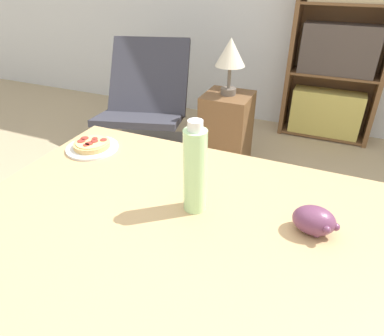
% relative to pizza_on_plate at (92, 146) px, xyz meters
% --- Properties ---
extents(dining_table, '(1.24, 0.95, 0.73)m').
position_rel_pizza_on_plate_xyz_m(dining_table, '(0.48, -0.28, -0.10)').
color(dining_table, tan).
rests_on(dining_table, ground_plane).
extents(pizza_on_plate, '(0.21, 0.21, 0.04)m').
position_rel_pizza_on_plate_xyz_m(pizza_on_plate, '(0.00, 0.00, 0.00)').
color(pizza_on_plate, white).
rests_on(pizza_on_plate, dining_table).
extents(grape_bunch, '(0.13, 0.09, 0.08)m').
position_rel_pizza_on_plate_xyz_m(grape_bunch, '(0.89, -0.17, 0.03)').
color(grape_bunch, '#6B3856').
rests_on(grape_bunch, dining_table).
extents(drink_bottle, '(0.07, 0.07, 0.29)m').
position_rel_pizza_on_plate_xyz_m(drink_bottle, '(0.54, -0.20, 0.12)').
color(drink_bottle, '#B7EAA3').
rests_on(drink_bottle, dining_table).
extents(lounge_chair_near, '(0.80, 0.91, 0.88)m').
position_rel_pizza_on_plate_xyz_m(lounge_chair_near, '(-0.50, 1.24, -0.46)').
color(lounge_chair_near, slate).
rests_on(lounge_chair_near, ground_plane).
extents(bookshelf, '(0.77, 0.27, 1.70)m').
position_rel_pizza_on_plate_xyz_m(bookshelf, '(0.83, 2.18, 0.05)').
color(bookshelf, brown).
rests_on(bookshelf, ground_plane).
extents(side_table, '(0.34, 0.34, 0.58)m').
position_rel_pizza_on_plate_xyz_m(side_table, '(0.16, 1.32, -0.46)').
color(side_table, brown).
rests_on(side_table, ground_plane).
extents(table_lamp, '(0.21, 0.21, 0.39)m').
position_rel_pizza_on_plate_xyz_m(table_lamp, '(0.16, 1.32, 0.11)').
color(table_lamp, '#665B51').
rests_on(table_lamp, side_table).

